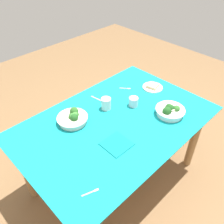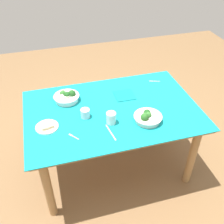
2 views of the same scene
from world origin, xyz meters
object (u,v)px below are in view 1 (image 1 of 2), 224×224
bread_side_plate (153,87)px  fork_by_far_bowl (91,192)px  water_glass_center (106,104)px  fork_by_near_bowl (126,88)px  water_glass_side (134,102)px  table_knife_left (100,100)px  broccoli_bowl_far (73,118)px  napkin_folded_upper (117,144)px  broccoli_bowl_near (170,111)px

bread_side_plate → fork_by_far_bowl: size_ratio=1.79×
water_glass_center → fork_by_near_bowl: water_glass_center is taller
bread_side_plate → fork_by_far_bowl: (-1.09, -0.42, -0.01)m
water_glass_center → water_glass_side: water_glass_center is taller
water_glass_side → table_knife_left: 0.29m
broccoli_bowl_far → napkin_folded_upper: bearing=-80.4°
broccoli_bowl_far → water_glass_center: bearing=-11.0°
bread_side_plate → fork_by_far_bowl: bread_side_plate is taller
fork_by_near_bowl → water_glass_side: bearing=-71.6°
fork_by_near_bowl → napkin_folded_upper: napkin_folded_upper is taller
broccoli_bowl_near → napkin_folded_upper: size_ratio=1.29×
broccoli_bowl_near → table_knife_left: size_ratio=1.17×
bread_side_plate → water_glass_side: 0.32m
water_glass_center → water_glass_side: (0.19, -0.13, -0.01)m
broccoli_bowl_near → fork_by_far_bowl: 0.89m
napkin_folded_upper → water_glass_side: bearing=27.3°
broccoli_bowl_far → bread_side_plate: bearing=-9.6°
bread_side_plate → water_glass_center: water_glass_center is taller
fork_by_near_bowl → napkin_folded_upper: (-0.54, -0.42, 0.00)m
fork_by_far_bowl → fork_by_near_bowl: size_ratio=1.18×
fork_by_near_bowl → napkin_folded_upper: 0.69m
broccoli_bowl_near → fork_by_far_bowl: bearing=-174.2°
water_glass_center → broccoli_bowl_near: bearing=-53.6°
fork_by_far_bowl → fork_by_near_bowl: (0.90, 0.58, 0.00)m
broccoli_bowl_near → water_glass_side: bearing=112.1°
broccoli_bowl_far → water_glass_side: size_ratio=3.03×
water_glass_side → table_knife_left: bearing=121.7°
fork_by_far_bowl → table_knife_left: size_ratio=0.52×
bread_side_plate → fork_by_near_bowl: (-0.18, 0.16, -0.01)m
broccoli_bowl_near → water_glass_side: size_ratio=2.99×
broccoli_bowl_far → napkin_folded_upper: broccoli_bowl_far is taller
broccoli_bowl_far → fork_by_far_bowl: (-0.30, -0.55, -0.03)m
water_glass_center → fork_by_near_bowl: bearing=14.6°
broccoli_bowl_near → fork_by_near_bowl: 0.49m
broccoli_bowl_far → water_glass_side: (0.47, -0.18, 0.00)m
broccoli_bowl_far → table_knife_left: broccoli_bowl_far is taller
water_glass_side → napkin_folded_upper: size_ratio=0.43×
fork_by_far_bowl → water_glass_center: bearing=59.2°
broccoli_bowl_near → water_glass_center: size_ratio=2.36×
bread_side_plate → fork_by_far_bowl: bearing=-159.1°
broccoli_bowl_far → fork_by_near_bowl: bearing=2.6°
fork_by_near_bowl → water_glass_center: bearing=-114.3°
broccoli_bowl_near → broccoli_bowl_far: bearing=141.8°
bread_side_plate → water_glass_side: bearing=-171.2°
broccoli_bowl_near → table_knife_left: broccoli_bowl_near is taller
fork_by_far_bowl → fork_by_near_bowl: 1.07m
water_glass_center → fork_by_near_bowl: 0.34m
table_knife_left → napkin_folded_upper: 0.52m
fork_by_far_bowl → table_knife_left: (0.62, 0.61, -0.00)m
fork_by_near_bowl → table_knife_left: bearing=-135.3°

